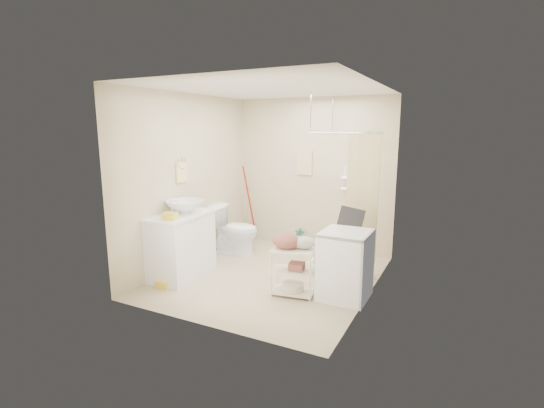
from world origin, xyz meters
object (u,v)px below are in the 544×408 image
(toilet, at_px, (235,229))
(washing_machine, at_px, (345,265))
(vanity, at_px, (182,245))
(laundry_rack, at_px, (293,267))

(toilet, bearing_deg, washing_machine, -118.12)
(toilet, xyz_separation_m, washing_machine, (2.18, -0.91, 0.02))
(vanity, xyz_separation_m, washing_machine, (2.30, 0.32, -0.03))
(washing_machine, xyz_separation_m, laundry_rack, (-0.61, -0.22, -0.06))
(washing_machine, relative_size, laundry_rack, 1.16)
(washing_machine, height_order, laundry_rack, washing_machine)
(vanity, height_order, toilet, vanity)
(vanity, height_order, laundry_rack, vanity)
(toilet, height_order, washing_machine, washing_machine)
(vanity, distance_m, laundry_rack, 1.70)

